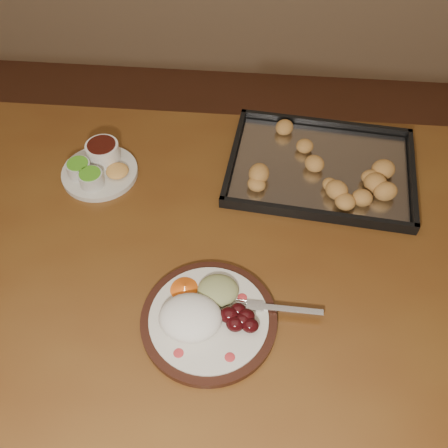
{
  "coord_description": "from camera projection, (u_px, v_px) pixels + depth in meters",
  "views": [
    {
      "loc": [
        0.34,
        -0.34,
        1.6
      ],
      "look_at": [
        0.28,
        0.33,
        0.77
      ],
      "focal_mm": 40.0,
      "sensor_mm": 36.0,
      "label": 1
    }
  ],
  "objects": [
    {
      "name": "condiment_saucer",
      "position": [
        98.0,
        166.0,
        1.17
      ],
      "size": [
        0.18,
        0.18,
        0.06
      ],
      "rotation": [
        0.0,
        0.0,
        -0.36
      ],
      "color": "beige",
      "rests_on": "dining_table"
    },
    {
      "name": "dining_table",
      "position": [
        213.0,
        277.0,
        1.12
      ],
      "size": [
        1.5,
        0.9,
        0.75
      ],
      "rotation": [
        0.0,
        0.0,
        0.0
      ],
      "color": "brown",
      "rests_on": "ground"
    },
    {
      "name": "dinner_plate",
      "position": [
        206.0,
        316.0,
        0.93
      ],
      "size": [
        0.34,
        0.26,
        0.06
      ],
      "rotation": [
        0.0,
        0.0,
        0.16
      ],
      "color": "black",
      "rests_on": "dining_table"
    },
    {
      "name": "baking_tray",
      "position": [
        321.0,
        166.0,
        1.18
      ],
      "size": [
        0.46,
        0.36,
        0.05
      ],
      "rotation": [
        0.0,
        0.0,
        -0.1
      ],
      "color": "black",
      "rests_on": "dining_table"
    }
  ]
}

